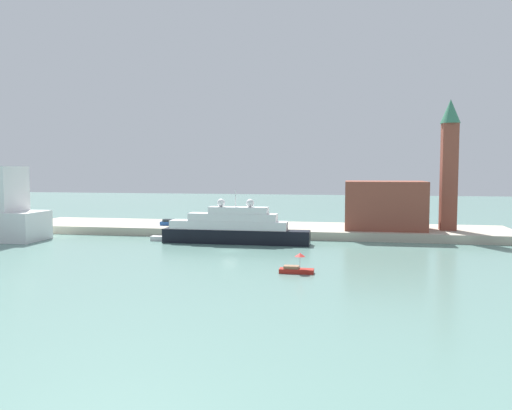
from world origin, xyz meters
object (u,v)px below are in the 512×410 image
at_px(harbor_building, 385,205).
at_px(bell_tower, 449,159).
at_px(large_yacht, 234,229).
at_px(parked_car, 169,223).
at_px(mooring_bollard, 270,228).
at_px(work_barge, 163,238).
at_px(person_figure, 191,222).
at_px(small_motorboat, 296,268).

relative_size(harbor_building, bell_tower, 0.61).
bearing_deg(harbor_building, large_yacht, -153.13).
bearing_deg(parked_car, harbor_building, 2.09).
height_order(bell_tower, mooring_bollard, bell_tower).
height_order(large_yacht, parked_car, large_yacht).
relative_size(work_barge, bell_tower, 0.18).
height_order(large_yacht, person_figure, large_yacht).
distance_m(large_yacht, harbor_building, 33.47).
bearing_deg(work_barge, harbor_building, 17.47).
xyz_separation_m(large_yacht, harbor_building, (29.65, 15.03, 3.93)).
bearing_deg(harbor_building, parked_car, -177.91).
bearing_deg(mooring_bollard, parked_car, 167.93).
height_order(bell_tower, parked_car, bell_tower).
xyz_separation_m(harbor_building, person_figure, (-42.82, -1.18, -4.31)).
relative_size(small_motorboat, person_figure, 2.77).
distance_m(parked_car, mooring_bollard, 24.63).
bearing_deg(large_yacht, mooring_bollard, 54.00).
relative_size(bell_tower, mooring_bollard, 32.87).
xyz_separation_m(small_motorboat, harbor_building, (14.65, 41.02, 6.12)).
relative_size(work_barge, mooring_bollard, 6.03).
height_order(large_yacht, mooring_bollard, large_yacht).
bearing_deg(person_figure, work_barge, -97.91).
bearing_deg(mooring_bollard, work_barge, -161.10).
bearing_deg(person_figure, harbor_building, 1.58).
height_order(small_motorboat, harbor_building, harbor_building).
xyz_separation_m(harbor_building, bell_tower, (12.89, 0.27, 9.72)).
distance_m(work_barge, harbor_building, 47.19).
distance_m(bell_tower, mooring_bollard, 40.02).
bearing_deg(bell_tower, small_motorboat, -123.71).
bearing_deg(parked_car, small_motorboat, -49.80).
relative_size(large_yacht, parked_car, 7.32).
height_order(harbor_building, person_figure, harbor_building).
bearing_deg(mooring_bollard, small_motorboat, -75.08).
bearing_deg(large_yacht, small_motorboat, -60.01).
distance_m(large_yacht, bell_tower, 47.23).
relative_size(work_barge, parked_car, 1.26).
xyz_separation_m(work_barge, bell_tower, (57.49, 14.31, 16.12)).
bearing_deg(large_yacht, work_barge, 176.21).
height_order(work_barge, mooring_bollard, mooring_bollard).
relative_size(harbor_building, person_figure, 9.61).
distance_m(work_barge, bell_tower, 61.40).
bearing_deg(small_motorboat, bell_tower, 56.29).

